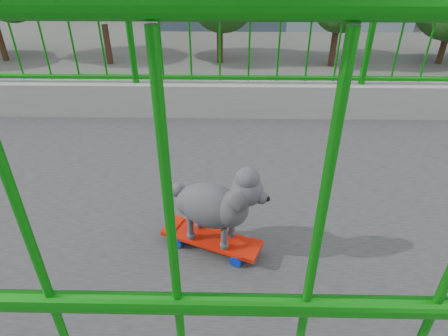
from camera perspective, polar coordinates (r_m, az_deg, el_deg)
name	(u,v)px	position (r m, az deg, el deg)	size (l,w,h in m)	color
road	(122,150)	(17.81, -14.84, 2.61)	(18.00, 90.00, 0.02)	black
skateboard	(211,240)	(2.10, -1.89, -10.57)	(0.35, 0.56, 0.07)	red
poodle	(216,203)	(1.93, -1.26, -5.26)	(0.33, 0.49, 0.44)	#302D33
car_3	(210,112)	(19.15, -2.06, 8.34)	(2.09, 5.14, 1.49)	gray
car_6	(383,187)	(14.53, 22.55, -2.65)	(2.57, 5.57, 1.55)	black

